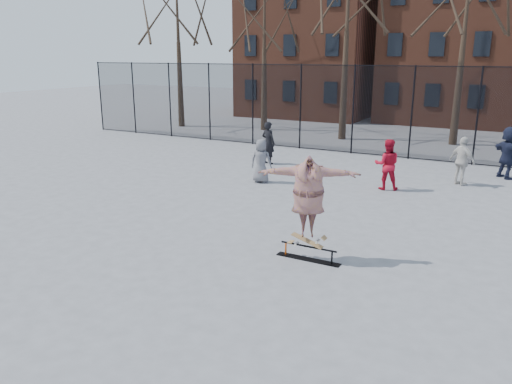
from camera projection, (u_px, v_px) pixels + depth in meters
The scene contains 11 objects.
ground at pixel (230, 254), 11.45m from camera, with size 100.00×100.00×0.00m, color slate.
skate_rail at pixel (308, 254), 11.12m from camera, with size 1.50×0.23×0.33m.
skateboard at pixel (307, 243), 11.07m from camera, with size 0.81×0.19×0.10m, color olive, non-canonical shape.
skater at pixel (308, 203), 10.82m from camera, with size 2.22×0.60×1.81m, color #4F3689.
bystander_grey at pixel (261, 161), 17.69m from camera, with size 0.76×0.49×1.56m, color slate.
bystander_black at pixel (268, 143), 20.69m from camera, with size 0.65×0.42×1.77m, color black.
bystander_red at pixel (387, 164), 16.75m from camera, with size 0.83×0.65×1.72m, color red.
bystander_white at pixel (462, 161), 17.30m from camera, with size 1.00×0.42×1.70m, color beige.
bystander_navy at pixel (508, 153), 18.25m from camera, with size 1.77×0.57×1.91m, color #1B2037.
fence at pixel (384, 110), 21.90m from camera, with size 34.03×0.07×4.00m.
rowhouses at pixel (453, 27), 31.50m from camera, with size 29.00×7.00×13.00m.
Camera 1 is at (5.61, -9.07, 4.44)m, focal length 35.00 mm.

